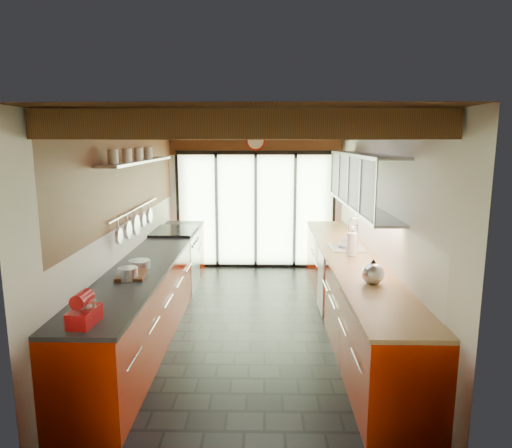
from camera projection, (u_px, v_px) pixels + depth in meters
The scene contains 18 objects.
ground at pixel (252, 323), 5.99m from camera, with size 5.50×5.50×0.00m, color black.
room_shell at pixel (252, 198), 5.69m from camera, with size 5.50×5.50×5.50m.
ceiling_beams at pixel (252, 133), 5.92m from camera, with size 3.14×5.06×4.90m.
glass_door at pixel (256, 179), 8.34m from camera, with size 2.95×0.10×2.90m.
left_counter at pixel (154, 289), 5.93m from camera, with size 0.68×5.00×0.92m.
range_stove at pixel (175, 259), 7.35m from camera, with size 0.66×0.90×0.97m.
right_counter at pixel (350, 290), 5.89m from camera, with size 0.68×5.00×0.92m.
sink_assembly at pixel (347, 245), 6.19m from camera, with size 0.45×0.52×0.43m.
upper_cabinets_right at pixel (362, 180), 5.93m from camera, with size 0.34×3.00×3.00m.
left_wall_fixtures at pixel (138, 181), 5.86m from camera, with size 0.28×2.60×0.96m.
stand_mixer at pixel (85, 311), 3.62m from camera, with size 0.20×0.32×0.28m.
pot_large at pixel (128, 274), 4.78m from camera, with size 0.21×0.21×0.13m, color silver.
pot_small at pixel (139, 264), 5.21m from camera, with size 0.25×0.25×0.09m, color silver.
cutting_board at pixel (131, 275), 4.90m from camera, with size 0.28×0.40×0.03m, color brown.
kettle at pixel (373, 272), 4.65m from camera, with size 0.26×0.30×0.27m.
paper_towel at pixel (352, 245), 5.77m from camera, with size 0.17×0.17×0.35m.
soap_bottle at pixel (345, 241), 6.23m from camera, with size 0.09×0.09×0.19m, color silver.
bowl at pixel (345, 246), 6.23m from camera, with size 0.20×0.20×0.05m, color silver.
Camera 1 is at (0.16, -5.65, 2.36)m, focal length 32.00 mm.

